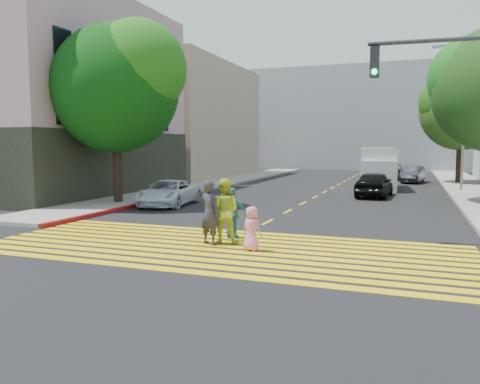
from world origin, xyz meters
The scene contains 21 objects.
ground centered at (0.00, 0.00, 0.00)m, with size 120.00×120.00×0.00m, color black.
sidewalk_left centered at (-8.50, 22.00, 0.07)m, with size 3.00×40.00×0.15m, color gray.
curb_red centered at (-6.90, 6.00, 0.08)m, with size 0.20×8.00×0.16m, color maroon.
crosswalk centered at (0.00, 1.28, 0.01)m, with size 13.40×5.30×0.01m.
lane_line centered at (0.00, 22.50, 0.01)m, with size 0.12×34.40×0.01m.
building_left_pink centered at (-16.00, 12.00, 4.58)m, with size 12.10×14.10×11.00m.
building_left_tan centered at (-16.00, 28.00, 5.00)m, with size 12.00×16.00×10.00m, color tan.
backdrop_block centered at (0.00, 48.00, 6.00)m, with size 30.00×8.00×12.00m, color gray.
tree_left centered at (-8.14, 8.47, 5.79)m, with size 7.25×6.86×8.59m.
tree_right_far centered at (8.26, 27.19, 5.72)m, with size 7.35×7.21×8.47m.
pedestrian_man centered at (-0.42, 1.63, 0.93)m, with size 0.68×0.44×1.85m, color #2D2C36.
pedestrian_woman centered at (-0.14, 2.02, 0.94)m, with size 0.92×0.71×1.88m, color #BDD331.
pedestrian_child centered at (0.97, 1.27, 0.60)m, with size 0.59×0.38×1.21m, color pink.
pedestrian_extra centered at (-0.11, 2.64, 0.78)m, with size 0.92×0.38×1.56m, color teal.
white_sedan centered at (-5.81, 9.02, 0.60)m, with size 2.00×4.34×1.21m, color silver.
dark_car_near centered at (3.04, 16.25, 0.71)m, with size 1.68×4.18×1.42m, color black.
silver_car centered at (3.48, 31.28, 0.65)m, with size 1.82×4.48×1.30m, color gray.
dark_car_parked centered at (5.07, 27.48, 0.63)m, with size 1.33×3.81×1.26m, color black.
white_van centered at (2.90, 21.11, 1.27)m, with size 2.63×5.83×2.67m.
traffic_signal centered at (6.57, 3.72, 3.93)m, with size 4.14×0.65×6.07m.
street_lamp centered at (7.61, 20.62, 5.15)m, with size 2.03×0.23×8.97m.
Camera 1 is at (4.93, -10.44, 2.82)m, focal length 35.00 mm.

